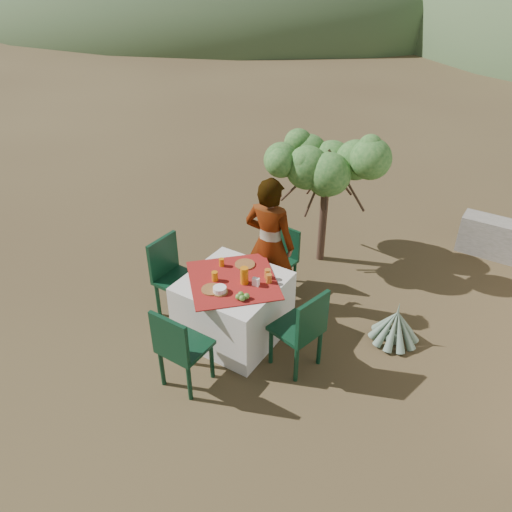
{
  "coord_description": "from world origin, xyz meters",
  "views": [
    {
      "loc": [
        3.2,
        -3.6,
        3.89
      ],
      "look_at": [
        0.65,
        0.39,
        0.87
      ],
      "focal_mm": 35.0,
      "sensor_mm": 36.0,
      "label": 1
    }
  ],
  "objects": [
    {
      "name": "glass_far",
      "position": [
        0.35,
        0.14,
        0.81
      ],
      "size": [
        0.06,
        0.06,
        0.1
      ],
      "primitive_type": "cylinder",
      "color": "orange",
      "rests_on": "table"
    },
    {
      "name": "ground",
      "position": [
        0.0,
        0.0,
        0.0
      ],
      "size": [
        160.0,
        160.0,
        0.0
      ],
      "primitive_type": "plane",
      "color": "#3D2D1B",
      "rests_on": "ground"
    },
    {
      "name": "chair_left",
      "position": [
        -0.24,
        -0.05,
        0.55
      ],
      "size": [
        0.47,
        0.47,
        0.99
      ],
      "rotation": [
        0.0,
        0.0,
        1.54
      ],
      "color": "black",
      "rests_on": "ground"
    },
    {
      "name": "plate_far",
      "position": [
        0.56,
        0.3,
        0.77
      ],
      "size": [
        0.23,
        0.23,
        0.01
      ],
      "primitive_type": "cylinder",
      "color": "brown",
      "rests_on": "table"
    },
    {
      "name": "fruit_cluster",
      "position": [
        0.89,
        -0.24,
        0.79
      ],
      "size": [
        0.13,
        0.12,
        0.06
      ],
      "color": "#5A9034",
      "rests_on": "table"
    },
    {
      "name": "juice_pitcher",
      "position": [
        0.75,
        0.0,
        0.86
      ],
      "size": [
        0.09,
        0.09,
        0.2
      ],
      "primitive_type": "cylinder",
      "color": "orange",
      "rests_on": "table"
    },
    {
      "name": "white_bowl",
      "position": [
        0.63,
        -0.27,
        0.8
      ],
      "size": [
        0.14,
        0.14,
        0.05
      ],
      "primitive_type": "cylinder",
      "color": "white",
      "rests_on": "bowl_plate"
    },
    {
      "name": "bowl_plate",
      "position": [
        0.63,
        -0.27,
        0.77
      ],
      "size": [
        0.17,
        0.17,
        0.01
      ],
      "primitive_type": "cylinder",
      "color": "brown",
      "rests_on": "table"
    },
    {
      "name": "table",
      "position": [
        0.61,
        -0.01,
        0.38
      ],
      "size": [
        1.3,
        1.3,
        0.76
      ],
      "color": "white",
      "rests_on": "ground"
    },
    {
      "name": "chair_near",
      "position": [
        0.62,
        -0.96,
        0.53
      ],
      "size": [
        0.45,
        0.45,
        0.96
      ],
      "rotation": [
        0.0,
        0.0,
        3.13
      ],
      "color": "black",
      "rests_on": "ground"
    },
    {
      "name": "chair_far",
      "position": [
        0.59,
        1.08,
        0.47
      ],
      "size": [
        0.43,
        0.43,
        0.84
      ],
      "rotation": [
        0.0,
        0.0,
        -0.12
      ],
      "color": "black",
      "rests_on": "ground"
    },
    {
      "name": "glass_near",
      "position": [
        0.45,
        -0.13,
        0.82
      ],
      "size": [
        0.07,
        0.07,
        0.11
      ],
      "primitive_type": "cylinder",
      "color": "orange",
      "rests_on": "table"
    },
    {
      "name": "hill_near_left",
      "position": [
        -18.0,
        30.0,
        0.0
      ],
      "size": [
        40.0,
        40.0,
        16.0
      ],
      "primitive_type": "ellipsoid",
      "color": "#3B502D",
      "rests_on": "ground"
    },
    {
      "name": "agave",
      "position": [
        2.21,
        0.86,
        0.2
      ],
      "size": [
        0.56,
        0.57,
        0.6
      ],
      "rotation": [
        0.0,
        0.0,
        0.4
      ],
      "color": "gray",
      "rests_on": "ground"
    },
    {
      "name": "jar_right",
      "position": [
        0.91,
        0.22,
        0.82
      ],
      "size": [
        0.07,
        0.07,
        0.11
      ],
      "primitive_type": "cylinder",
      "color": "#CA6E23",
      "rests_on": "table"
    },
    {
      "name": "napkin_holder",
      "position": [
        0.88,
        0.03,
        0.81
      ],
      "size": [
        0.08,
        0.05,
        0.09
      ],
      "primitive_type": "cube",
      "rotation": [
        0.0,
        0.0,
        0.12
      ],
      "color": "white",
      "rests_on": "table"
    },
    {
      "name": "chair_right",
      "position": [
        1.51,
        -0.08,
        0.54
      ],
      "size": [
        0.54,
        0.54,
        0.97
      ],
      "rotation": [
        0.0,
        0.0,
        4.47
      ],
      "color": "black",
      "rests_on": "ground"
    },
    {
      "name": "shrub_tree",
      "position": [
        0.78,
        2.02,
        1.32
      ],
      "size": [
        1.42,
        1.39,
        1.67
      ],
      "color": "#443022",
      "rests_on": "ground"
    },
    {
      "name": "person",
      "position": [
        0.64,
        0.71,
        0.85
      ],
      "size": [
        0.66,
        0.48,
        1.69
      ],
      "primitive_type": "imported",
      "rotation": [
        0.0,
        0.0,
        3.26
      ],
      "color": "#8C6651",
      "rests_on": "ground"
    },
    {
      "name": "plate_near",
      "position": [
        0.53,
        -0.29,
        0.77
      ],
      "size": [
        0.22,
        0.22,
        0.01
      ],
      "primitive_type": "cylinder",
      "color": "brown",
      "rests_on": "table"
    },
    {
      "name": "jar_left",
      "position": [
        0.96,
        0.15,
        0.81
      ],
      "size": [
        0.06,
        0.06,
        0.1
      ],
      "primitive_type": "cylinder",
      "color": "#CA6E23",
      "rests_on": "table"
    }
  ]
}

